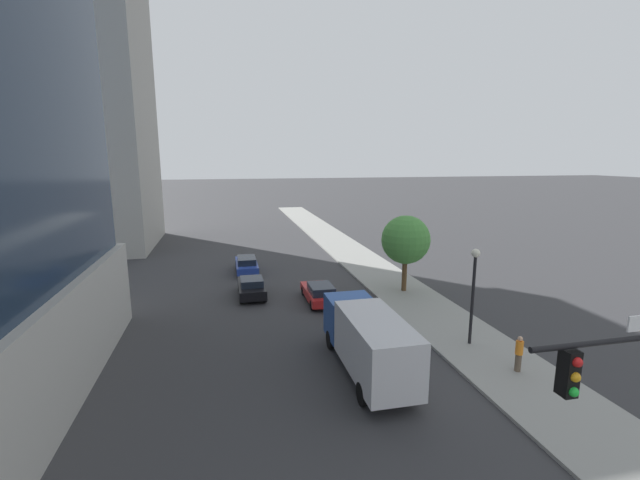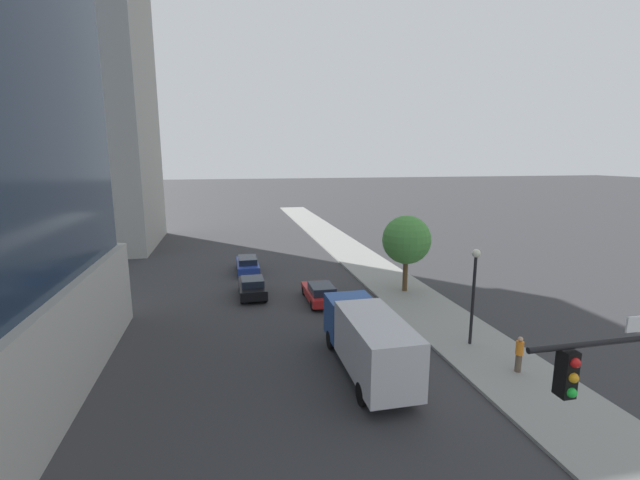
% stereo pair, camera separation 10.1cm
% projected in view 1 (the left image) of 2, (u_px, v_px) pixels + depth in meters
% --- Properties ---
extents(sidewalk, '(4.59, 120.00, 0.15)m').
position_uv_depth(sidewalk, '(439.00, 319.00, 25.96)').
color(sidewalk, gray).
rests_on(sidewalk, ground).
extents(construction_building, '(25.90, 15.51, 42.24)m').
position_uv_depth(construction_building, '(74.00, 80.00, 43.89)').
color(construction_building, '#9E9B93').
rests_on(construction_building, ground).
extents(street_lamp, '(0.44, 0.44, 5.09)m').
position_uv_depth(street_lamp, '(474.00, 281.00, 21.73)').
color(street_lamp, black).
rests_on(street_lamp, sidewalk).
extents(street_tree, '(3.50, 3.50, 5.56)m').
position_uv_depth(street_tree, '(406.00, 240.00, 30.56)').
color(street_tree, brown).
rests_on(street_tree, sidewalk).
extents(car_black, '(1.84, 4.23, 1.41)m').
position_uv_depth(car_black, '(252.00, 287.00, 30.28)').
color(car_black, black).
rests_on(car_black, ground).
extents(car_red, '(1.83, 4.54, 1.36)m').
position_uv_depth(car_red, '(320.00, 293.00, 29.06)').
color(car_red, red).
rests_on(car_red, ground).
extents(car_blue, '(1.80, 4.73, 1.39)m').
position_uv_depth(car_blue, '(247.00, 264.00, 36.68)').
color(car_blue, '#233D9E').
rests_on(car_blue, ground).
extents(box_truck, '(2.31, 7.72, 3.00)m').
position_uv_depth(box_truck, '(368.00, 338.00, 19.24)').
color(box_truck, '#1E4799').
rests_on(box_truck, ground).
extents(pedestrian_orange_shirt, '(0.34, 0.34, 1.68)m').
position_uv_depth(pedestrian_orange_shirt, '(519.00, 353.00, 19.32)').
color(pedestrian_orange_shirt, brown).
rests_on(pedestrian_orange_shirt, sidewalk).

